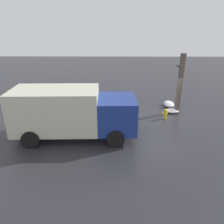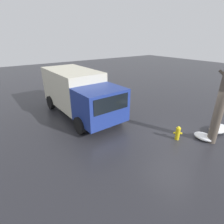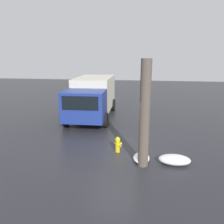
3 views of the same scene
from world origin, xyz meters
The scene contains 6 objects.
ground_plane centered at (0.00, 0.00, 0.00)m, with size 60.00×60.00×0.00m, color #28282D.
fire_hydrant centered at (0.00, 0.00, 0.36)m, with size 0.36×0.36×0.70m.
tree_trunk centered at (-1.08, -1.12, 2.05)m, with size 0.60×0.39×4.07m.
delivery_truck centered at (5.59, 2.44, 1.48)m, with size 6.53×2.84×2.69m.
snow_pile_by_hydrant centered at (-0.74, -1.06, 0.14)m, with size 0.93×0.66×0.28m.
snow_pile_curbside centered at (-0.80, -2.36, 0.18)m, with size 0.73×1.24×0.37m.
Camera 3 is at (-8.94, -1.06, 4.14)m, focal length 35.00 mm.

